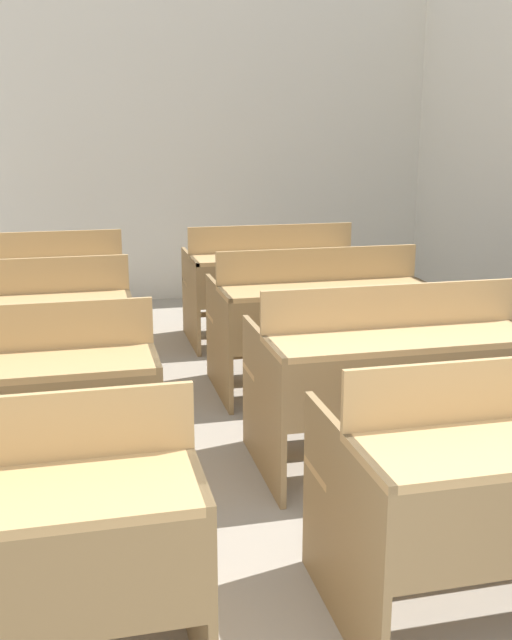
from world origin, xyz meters
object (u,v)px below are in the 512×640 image
Objects in this scene: bench_second_right at (392,371)px; bench_third_right at (319,315)px; bench_second_left at (5,402)px; bench_third_left at (18,332)px; bench_back_right at (272,279)px; bench_back_left at (33,290)px.

bench_second_right is 1.00× the size of bench_third_right.
bench_second_left is 2.17m from bench_third_right.
bench_third_left is 1.85m from bench_third_right.
bench_back_right is (1.85, 1.17, 0.00)m from bench_third_left.
bench_third_left is (-1.85, 1.19, 0.00)m from bench_second_right.
bench_second_left is at bearing -179.81° from bench_second_right.
bench_back_left is at bearing 89.85° from bench_second_left.
bench_second_left is at bearing -147.28° from bench_third_right.
bench_back_left is (0.01, 2.38, 0.00)m from bench_second_left.
bench_third_right is (0.00, 1.17, 0.00)m from bench_second_right.
bench_second_right is at bearing 0.19° from bench_second_left.
bench_third_right and bench_back_right have the same top height.
bench_second_right is 2.99m from bench_back_left.
bench_back_left is 1.82m from bench_back_right.
bench_back_left is (-1.82, 2.37, 0.00)m from bench_second_right.
bench_third_right is at bearing 32.72° from bench_second_left.
bench_second_right is at bearing -32.86° from bench_third_left.
bench_third_left is (-0.02, 1.20, 0.00)m from bench_second_left.
bench_back_left is (-1.82, 1.21, 0.00)m from bench_third_right.
bench_third_right is at bearing 89.92° from bench_second_right.
bench_third_left is 2.19m from bench_back_right.
bench_second_right and bench_third_right have the same top height.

